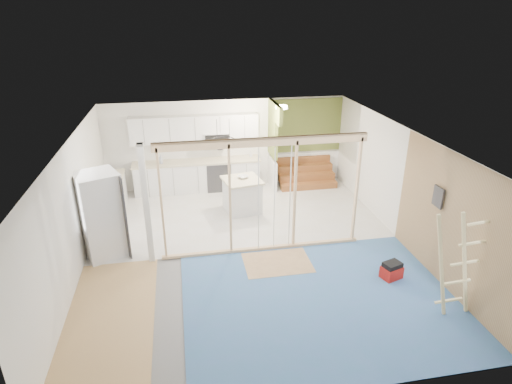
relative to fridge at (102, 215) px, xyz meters
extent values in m
cube|color=slate|center=(3.08, -0.45, -0.95)|extent=(7.00, 8.00, 0.01)
cube|color=white|center=(3.08, -0.45, 1.65)|extent=(7.00, 8.00, 0.01)
cube|color=silver|center=(3.08, 3.55, 0.35)|extent=(7.00, 0.01, 2.60)
cube|color=silver|center=(3.08, -4.45, 0.35)|extent=(7.00, 0.01, 2.60)
cube|color=silver|center=(-0.42, -0.45, 0.35)|extent=(0.01, 8.00, 2.60)
cube|color=silver|center=(6.58, -0.45, 0.35)|extent=(0.01, 8.00, 2.60)
cube|color=beige|center=(3.08, 1.55, -0.94)|extent=(7.00, 4.00, 0.02)
cube|color=#41619D|center=(4.08, -2.45, -0.94)|extent=(5.00, 4.00, 0.02)
cube|color=tan|center=(0.33, -2.45, -0.94)|extent=(1.50, 4.00, 0.02)
cube|color=tan|center=(3.58, -1.05, -0.93)|extent=(1.40, 1.00, 0.01)
cube|color=beige|center=(3.38, -0.45, 1.55)|extent=(4.40, 0.09, 0.18)
cube|color=beige|center=(3.38, -0.45, -0.90)|extent=(4.40, 0.09, 0.06)
cube|color=silver|center=(0.98, -0.45, 0.35)|extent=(0.12, 0.14, 2.60)
cube|color=beige|center=(1.28, -0.45, 0.35)|extent=(0.04, 0.09, 2.40)
cube|color=beige|center=(2.68, -0.45, 0.35)|extent=(0.05, 0.09, 2.40)
cube|color=beige|center=(4.08, -0.45, 0.35)|extent=(0.04, 0.09, 2.40)
cube|color=beige|center=(5.48, -0.45, 0.35)|extent=(0.04, 0.09, 2.40)
cylinder|color=silver|center=(3.28, -0.48, 0.27)|extent=(0.02, 0.02, 2.35)
cylinder|color=silver|center=(3.98, -0.43, 0.27)|extent=(0.02, 0.02, 2.35)
cylinder|color=silver|center=(3.63, -0.45, 0.27)|extent=(0.02, 0.02, 2.35)
cube|color=white|center=(2.18, 3.25, -0.51)|extent=(3.60, 0.60, 0.88)
cube|color=#BAB191|center=(2.18, 3.25, -0.04)|extent=(3.66, 0.64, 0.05)
cube|color=white|center=(-0.12, 2.15, -0.51)|extent=(0.60, 1.60, 0.88)
cube|color=#BAB191|center=(-0.12, 2.15, -0.04)|extent=(0.64, 1.64, 0.05)
cube|color=white|center=(2.18, 3.37, 0.90)|extent=(3.60, 0.34, 0.75)
cube|color=silver|center=(2.78, 3.33, 0.60)|extent=(0.72, 0.38, 0.36)
cube|color=black|center=(2.78, 3.14, 0.60)|extent=(0.68, 0.02, 0.30)
cube|color=olive|center=(4.38, 3.10, 0.85)|extent=(0.10, 0.90, 1.60)
cube|color=white|center=(4.38, 3.10, -0.50)|extent=(0.10, 0.90, 0.90)
cube|color=olive|center=(4.38, 2.40, 1.40)|extent=(0.10, 0.50, 0.50)
cube|color=olive|center=(5.48, 3.52, 0.80)|extent=(2.20, 0.04, 1.60)
cube|color=white|center=(5.48, 3.52, -0.50)|extent=(2.20, 0.04, 0.90)
cube|color=brown|center=(5.43, 2.75, -0.85)|extent=(1.70, 0.26, 0.20)
cube|color=brown|center=(5.43, 3.01, -0.65)|extent=(1.70, 0.26, 0.20)
cube|color=brown|center=(5.43, 3.27, -0.45)|extent=(1.70, 0.26, 0.20)
cube|color=brown|center=(5.43, 3.53, -0.25)|extent=(1.70, 0.26, 0.20)
torus|color=black|center=(2.78, 1.45, 1.10)|extent=(0.52, 0.52, 0.02)
cylinder|color=black|center=(2.63, 1.45, 1.35)|extent=(0.01, 0.01, 0.50)
cylinder|color=black|center=(2.93, 1.45, 1.35)|extent=(0.01, 0.01, 0.50)
cylinder|color=#3A3A3F|center=(2.68, 1.35, 0.95)|extent=(0.14, 0.14, 0.14)
cylinder|color=#3A3A3F|center=(2.90, 1.55, 0.97)|extent=(0.12, 0.12, 0.12)
cube|color=#A08757|center=(6.56, -2.45, 0.35)|extent=(0.02, 4.00, 2.60)
cube|color=#3A3A3F|center=(6.51, -1.85, 0.70)|extent=(0.04, 0.30, 0.40)
cylinder|color=#FFEABF|center=(4.48, 2.55, 1.59)|extent=(0.32, 0.32, 0.08)
cube|color=silver|center=(-0.01, 0.00, 0.00)|extent=(1.07, 1.06, 1.89)
cube|color=#3A3A3F|center=(0.39, 0.00, 0.00)|extent=(0.33, 0.70, 1.86)
cube|color=silver|center=(3.24, 1.61, -0.53)|extent=(0.96, 0.96, 0.84)
cube|color=#BAB191|center=(3.24, 1.61, -0.06)|extent=(1.08, 1.08, 0.05)
imported|color=silver|center=(3.29, 1.70, -0.01)|extent=(0.34, 0.34, 0.06)
imported|color=#A0A6B3|center=(1.18, 3.19, 0.12)|extent=(0.13, 0.14, 0.27)
imported|color=silver|center=(3.78, 3.35, 0.07)|extent=(0.09, 0.09, 0.18)
cube|color=#A0140E|center=(5.68, -1.99, -0.81)|extent=(0.45, 0.39, 0.27)
cube|color=black|center=(5.68, -1.99, -0.63)|extent=(0.40, 0.34, 0.10)
cube|color=beige|center=(5.87, -3.15, 0.04)|extent=(0.46, 0.13, 1.95)
cube|color=beige|center=(6.30, -3.15, 0.04)|extent=(0.46, 0.13, 1.95)
cube|color=beige|center=(6.14, -3.15, -0.68)|extent=(0.47, 0.13, 0.13)
cube|color=beige|center=(6.22, -3.15, -0.30)|extent=(0.47, 0.13, 0.13)
cube|color=beige|center=(6.30, -3.15, 0.07)|extent=(0.47, 0.13, 0.13)
cube|color=beige|center=(6.38, -3.15, 0.45)|extent=(0.47, 0.13, 0.13)
cube|color=beige|center=(6.46, -3.15, 0.82)|extent=(0.47, 0.13, 0.13)
camera|label=1|loc=(1.73, -8.55, 3.98)|focal=30.00mm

